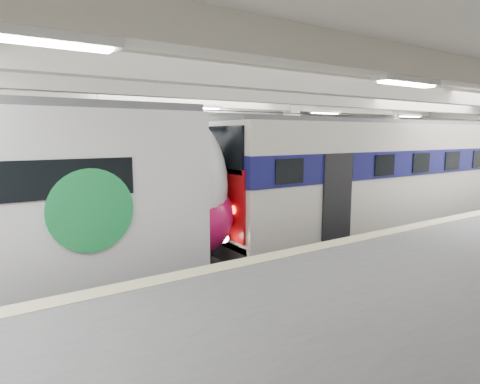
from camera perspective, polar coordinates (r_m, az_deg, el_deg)
station_hall at (r=11.05m, az=3.57°, el=4.31°), size 36.00×24.00×5.75m
older_rer at (r=16.92m, az=17.79°, el=2.37°), size 13.88×3.06×4.56m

